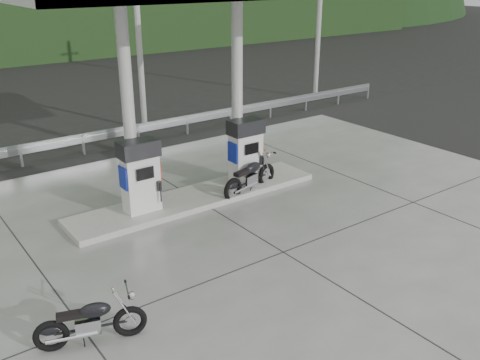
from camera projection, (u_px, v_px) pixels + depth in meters
ground at (255, 236)px, 12.35m from camera, size 160.00×160.00×0.00m
forecourt_apron at (255, 235)px, 12.35m from camera, size 18.00×14.00×0.02m
pump_island at (198, 197)px, 14.19m from camera, size 7.00×1.40×0.15m
gas_pump_left at (140, 176)px, 12.95m from camera, size 0.95×0.55×1.80m
gas_pump_right at (246, 151)px, 14.71m from camera, size 0.95×0.55×1.80m
canopy_column_left at (128, 108)px, 12.66m from camera, size 0.30×0.30×5.00m
canopy_column_right at (237, 91)px, 14.42m from camera, size 0.30×0.30×5.00m
guardrail at (111, 129)px, 18.08m from camera, size 26.00×0.16×1.42m
road at (76, 126)px, 20.96m from camera, size 60.00×7.00×0.01m
utility_pole_b at (138, 21)px, 19.10m from camera, size 0.22×0.22×8.00m
utility_pole_c at (319, 11)px, 24.06m from camera, size 0.22×0.22×8.00m
motorcycle_left at (91, 322)px, 8.65m from camera, size 1.77×1.04×0.80m
motorcycle_right at (250, 177)px, 14.51m from camera, size 2.04×1.04×0.92m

